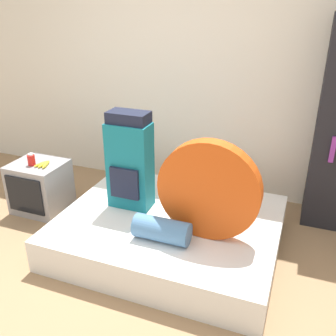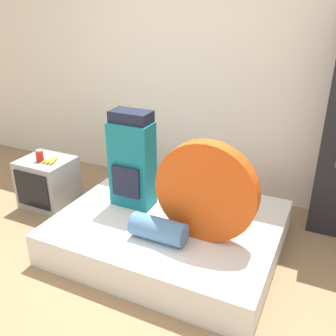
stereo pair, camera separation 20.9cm
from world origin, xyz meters
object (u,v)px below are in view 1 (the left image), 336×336
at_px(tent_bag, 209,190).
at_px(sleeping_roll, 162,230).
at_px(backpack, 130,162).
at_px(television, 40,187).
at_px(canister, 31,160).

bearing_deg(tent_bag, sleeping_roll, -147.38).
distance_m(backpack, tent_bag, 0.78).
bearing_deg(sleeping_roll, tent_bag, 32.62).
distance_m(television, canister, 0.31).
relative_size(tent_bag, canister, 6.56).
height_order(backpack, sleeping_roll, backpack).
relative_size(backpack, television, 1.68).
relative_size(tent_bag, sleeping_roll, 1.81).
xyz_separation_m(sleeping_roll, television, (-1.49, 0.45, -0.12)).
distance_m(backpack, canister, 1.06).
relative_size(backpack, sleeping_roll, 1.97).
relative_size(sleeping_roll, television, 0.85).
bearing_deg(television, canister, -110.56).
bearing_deg(canister, backpack, 0.08).
height_order(sleeping_roll, canister, canister).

